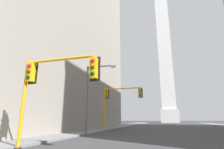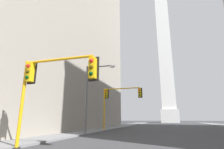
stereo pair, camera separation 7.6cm
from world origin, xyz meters
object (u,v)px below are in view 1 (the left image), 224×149
(obelisk, at_px, (164,44))
(traffic_light_near_left, at_px, (49,79))
(traffic_light_mid_left, at_px, (117,98))
(street_lamp, at_px, (92,90))

(obelisk, xyz_separation_m, traffic_light_near_left, (-8.08, -77.45, -34.65))
(traffic_light_near_left, bearing_deg, traffic_light_mid_left, 90.59)
(traffic_light_near_left, distance_m, street_lamp, 9.25)
(traffic_light_mid_left, bearing_deg, street_lamp, -100.97)
(obelisk, distance_m, street_lamp, 76.81)
(obelisk, relative_size, street_lamp, 10.96)
(traffic_light_mid_left, relative_size, street_lamp, 0.79)
(obelisk, bearing_deg, street_lamp, -97.84)
(street_lamp, bearing_deg, traffic_light_near_left, -81.73)
(obelisk, distance_m, traffic_light_near_left, 85.23)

